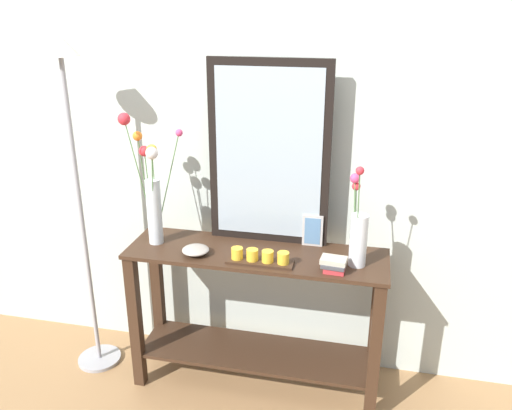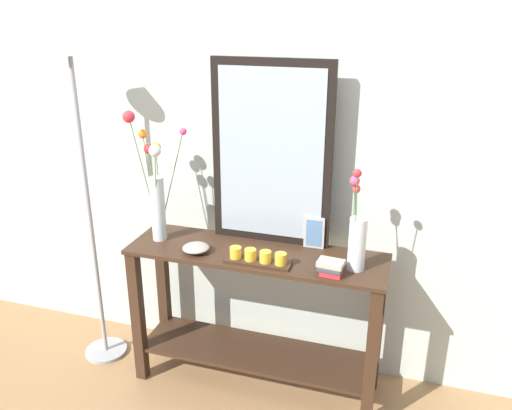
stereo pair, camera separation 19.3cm
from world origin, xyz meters
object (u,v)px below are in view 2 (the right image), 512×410
Objects in this scene: tall_vase_left at (155,187)px; decorative_bowl at (196,248)px; vase_right at (357,237)px; picture_frame_small at (314,233)px; book_stack at (331,267)px; console_table at (256,307)px; candle_tray at (258,258)px; floor_lamp at (82,153)px; mirror_leaning at (271,155)px.

tall_vase_left reaches higher than decorative_bowl.
vase_right is 3.07× the size of picture_frame_small.
picture_frame_small is 1.31× the size of book_stack.
console_table is at bearing -152.16° from picture_frame_small.
console_table is at bearing 17.41° from decorative_bowl.
tall_vase_left is 1.34× the size of vase_right.
candle_tray reaches higher than decorative_bowl.
decorative_bowl is (0.25, -0.09, -0.26)m from tall_vase_left.
console_table is 7.91× the size of picture_frame_small.
book_stack is 1.37m from floor_lamp.
book_stack is (0.67, -0.03, 0.01)m from decorative_bowl.
tall_vase_left reaches higher than book_stack.
vase_right is 0.18m from book_stack.
console_table is 10.40× the size of book_stack.
tall_vase_left is 5.42× the size of book_stack.
tall_vase_left is 4.12× the size of picture_frame_small.
tall_vase_left is 1.03m from vase_right.
tall_vase_left reaches higher than candle_tray.
picture_frame_small is 0.09× the size of floor_lamp.
book_stack is at bearing -1.17° from candle_tray.
mirror_leaning is 6.89× the size of decorative_bowl.
console_table is 0.72× the size of floor_lamp.
candle_tray is 0.33m from decorative_bowl.
decorative_bowl is 1.07× the size of book_stack.
decorative_bowl is (-0.33, 0.02, -0.00)m from candle_tray.
tall_vase_left is at bearing 3.05° from floor_lamp.
picture_frame_small is 1.24m from floor_lamp.
decorative_bowl is 0.67m from book_stack.
mirror_leaning is 5.63× the size of picture_frame_small.
book_stack is at bearing -2.38° from decorative_bowl.
vase_right is at bearing 4.71° from decorative_bowl.
tall_vase_left is at bearing -164.24° from mirror_leaning.
picture_frame_small is (-0.23, 0.16, -0.08)m from vase_right.
floor_lamp is at bearing -178.54° from console_table.
floor_lamp reaches higher than console_table.
floor_lamp reaches higher than mirror_leaning.
tall_vase_left is 0.83m from picture_frame_small.
mirror_leaning is 0.44m from picture_frame_small.
book_stack is 0.07× the size of floor_lamp.
vase_right is 1.57× the size of candle_tray.
candle_tray is (-0.44, -0.08, -0.13)m from vase_right.
console_table is at bearing -100.56° from mirror_leaning.
picture_frame_small reaches higher than candle_tray.
console_table is 0.54m from book_stack.
mirror_leaning reaches higher than candle_tray.
vase_right is 4.03× the size of book_stack.
candle_tray is at bearing -10.48° from tall_vase_left.
mirror_leaning is at bearing 79.44° from console_table.
picture_frame_small is (0.22, 0.25, 0.05)m from candle_tray.
console_table is 1.92× the size of tall_vase_left.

